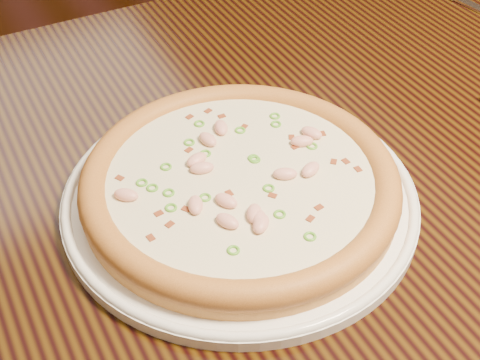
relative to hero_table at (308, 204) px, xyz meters
name	(u,v)px	position (x,y,z in m)	size (l,w,h in m)	color
ground	(176,182)	(0.13, 0.80, -0.65)	(9.00, 9.00, 0.00)	black
hero_table	(308,204)	(0.00, 0.00, 0.00)	(1.20, 0.80, 0.75)	black
plate	(240,196)	(-0.12, -0.05, 0.11)	(0.35, 0.35, 0.02)	white
pizza	(240,182)	(-0.12, -0.05, 0.13)	(0.32, 0.32, 0.03)	#C3844C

